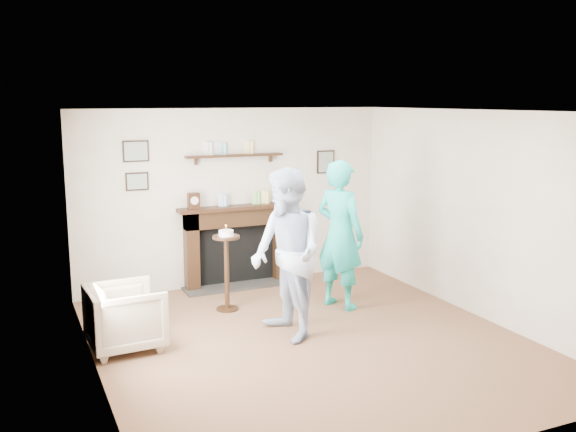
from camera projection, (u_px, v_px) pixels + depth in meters
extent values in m
plane|color=brown|center=(310.00, 341.00, 7.05)|extent=(5.00, 5.00, 0.00)
cube|color=beige|center=(234.00, 197.00, 9.07)|extent=(4.50, 0.04, 2.50)
cube|color=beige|center=(93.00, 250.00, 5.93)|extent=(0.04, 5.00, 2.50)
cube|color=beige|center=(479.00, 215.00, 7.73)|extent=(0.04, 5.00, 2.50)
cube|color=white|center=(312.00, 111.00, 6.60)|extent=(4.50, 5.00, 0.04)
cube|color=black|center=(192.00, 251.00, 8.85)|extent=(0.18, 0.20, 1.10)
cube|color=black|center=(279.00, 243.00, 9.37)|extent=(0.18, 0.20, 1.10)
cube|color=black|center=(236.00, 217.00, 9.03)|extent=(1.50, 0.20, 0.24)
cube|color=black|center=(235.00, 254.00, 9.19)|extent=(1.14, 0.06, 0.86)
cube|color=#2E2B29|center=(240.00, 285.00, 9.10)|extent=(1.60, 0.44, 0.03)
cube|color=black|center=(237.00, 208.00, 8.98)|extent=(1.68, 0.26, 0.05)
cube|color=black|center=(235.00, 156.00, 8.90)|extent=(1.40, 0.15, 0.03)
cube|color=black|center=(136.00, 151.00, 8.40)|extent=(0.34, 0.03, 0.28)
cube|color=black|center=(137.00, 181.00, 8.47)|extent=(0.30, 0.03, 0.24)
cube|color=black|center=(326.00, 162.00, 9.56)|extent=(0.28, 0.03, 0.34)
cube|color=black|center=(194.00, 201.00, 8.71)|extent=(0.16, 0.09, 0.22)
cylinder|color=beige|center=(195.00, 201.00, 8.66)|extent=(0.11, 0.01, 0.11)
sphere|color=green|center=(279.00, 199.00, 9.22)|extent=(0.12, 0.12, 0.12)
imported|color=tan|center=(127.00, 348.00, 6.85)|extent=(0.81, 0.79, 0.70)
imported|color=#A5B2CE|center=(287.00, 337.00, 7.17)|extent=(0.79, 0.97, 1.90)
imported|color=teal|center=(339.00, 306.00, 8.24)|extent=(0.70, 0.81, 1.89)
cylinder|color=black|center=(227.00, 309.00, 8.10)|extent=(0.28, 0.28, 0.02)
cylinder|color=black|center=(227.00, 273.00, 8.02)|extent=(0.06, 0.06, 0.90)
cylinder|color=black|center=(226.00, 237.00, 7.94)|extent=(0.34, 0.34, 0.03)
cylinder|color=silver|center=(226.00, 236.00, 7.93)|extent=(0.23, 0.23, 0.01)
cylinder|color=white|center=(226.00, 233.00, 7.93)|extent=(0.18, 0.18, 0.07)
cylinder|color=#F9DE9D|center=(226.00, 228.00, 7.92)|extent=(0.01, 0.01, 0.05)
sphere|color=orange|center=(226.00, 226.00, 7.91)|extent=(0.02, 0.02, 0.02)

